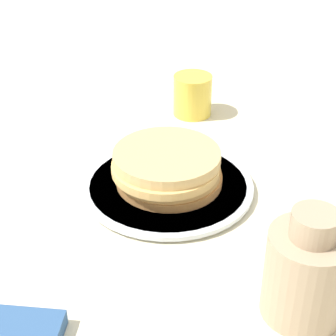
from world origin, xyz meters
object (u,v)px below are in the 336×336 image
juice_glass (193,95)px  plate (168,186)px  pancake_stack (167,168)px  cream_jug (307,271)px

juice_glass → plate: bearing=-61.9°
plate → pancake_stack: 0.03m
plate → pancake_stack: pancake_stack is taller
plate → cream_jug: bearing=-19.9°
pancake_stack → cream_jug: bearing=-20.0°
plate → pancake_stack: size_ratio=1.53×
pancake_stack → cream_jug: 0.30m
juice_glass → cream_jug: cream_jug is taller
plate → juice_glass: 0.27m
cream_jug → pancake_stack: bearing=160.0°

